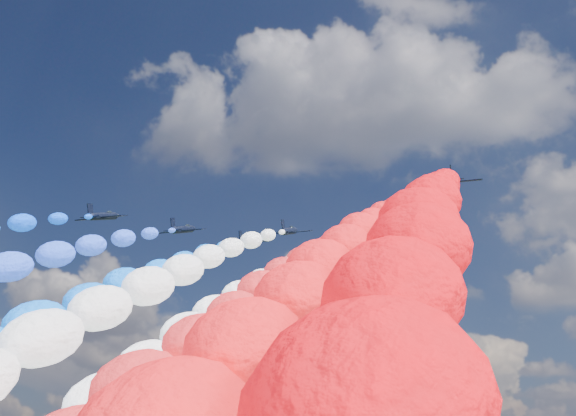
% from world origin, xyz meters
% --- Properties ---
extents(jet_0, '(9.55, 12.81, 6.74)m').
position_xyz_m(jet_0, '(-32.10, -5.82, 109.78)').
color(jet_0, black).
extents(jet_1, '(9.60, 12.85, 6.74)m').
position_xyz_m(jet_1, '(-21.05, 4.98, 109.78)').
color(jet_1, black).
extents(jet_2, '(9.74, 12.95, 6.74)m').
position_xyz_m(jet_2, '(-11.23, 15.39, 109.78)').
color(jet_2, black).
extents(trail_2, '(6.53, 124.84, 63.14)m').
position_xyz_m(trail_2, '(-11.23, -48.71, 79.71)').
color(trail_2, blue).
extents(jet_3, '(9.33, 12.65, 6.74)m').
position_xyz_m(jet_3, '(-1.76, 11.18, 109.78)').
color(jet_3, black).
extents(trail_3, '(6.53, 124.84, 63.14)m').
position_xyz_m(trail_3, '(-1.76, -52.91, 79.71)').
color(trail_3, white).
extents(jet_4, '(9.54, 12.81, 6.74)m').
position_xyz_m(jet_4, '(1.22, 25.16, 109.78)').
color(jet_4, black).
extents(trail_4, '(6.53, 124.84, 63.14)m').
position_xyz_m(trail_4, '(1.22, -38.94, 79.71)').
color(trail_4, white).
extents(jet_5, '(9.29, 12.62, 6.74)m').
position_xyz_m(jet_5, '(9.80, 15.53, 109.78)').
color(jet_5, black).
extents(trail_5, '(6.53, 124.84, 63.14)m').
position_xyz_m(trail_5, '(9.80, -48.57, 79.71)').
color(trail_5, red).
extents(jet_6, '(9.48, 12.76, 6.74)m').
position_xyz_m(jet_6, '(21.88, 2.38, 109.78)').
color(jet_6, black).
extents(trail_6, '(6.53, 124.84, 63.14)m').
position_xyz_m(trail_6, '(21.88, -61.72, 79.71)').
color(trail_6, red).
extents(jet_7, '(9.31, 12.64, 6.74)m').
position_xyz_m(jet_7, '(30.11, -6.57, 109.78)').
color(jet_7, black).
extents(trail_7, '(6.53, 124.84, 63.14)m').
position_xyz_m(trail_7, '(30.11, -70.66, 79.71)').
color(trail_7, red).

